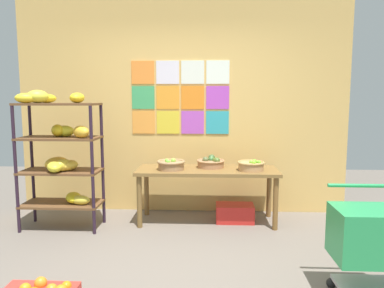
% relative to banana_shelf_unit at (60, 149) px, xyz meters
% --- Properties ---
extents(ground, '(9.73, 9.73, 0.00)m').
position_rel_banana_shelf_unit_xyz_m(ground, '(1.33, -1.14, -0.93)').
color(ground, '#6D6359').
extents(back_wall_with_art, '(4.29, 0.07, 2.99)m').
position_rel_banana_shelf_unit_xyz_m(back_wall_with_art, '(1.33, 0.76, 0.57)').
color(back_wall_with_art, '#DBAE5D').
rests_on(back_wall_with_art, ground).
extents(banana_shelf_unit, '(0.90, 0.50, 1.59)m').
position_rel_banana_shelf_unit_xyz_m(banana_shelf_unit, '(0.00, 0.00, 0.00)').
color(banana_shelf_unit, '#281928').
rests_on(banana_shelf_unit, ground).
extents(display_table, '(1.69, 0.60, 0.66)m').
position_rel_banana_shelf_unit_xyz_m(display_table, '(1.67, 0.28, -0.35)').
color(display_table, brown).
rests_on(display_table, ground).
extents(fruit_basket_centre, '(0.34, 0.34, 0.15)m').
position_rel_banana_shelf_unit_xyz_m(fruit_basket_centre, '(1.72, 0.39, -0.21)').
color(fruit_basket_centre, '#A6724C').
rests_on(fruit_basket_centre, display_table).
extents(fruit_basket_right, '(0.33, 0.33, 0.14)m').
position_rel_banana_shelf_unit_xyz_m(fruit_basket_right, '(1.24, 0.22, -0.21)').
color(fruit_basket_right, '#9E754E').
rests_on(fruit_basket_right, display_table).
extents(fruit_basket_back_left, '(0.32, 0.32, 0.14)m').
position_rel_banana_shelf_unit_xyz_m(fruit_basket_back_left, '(2.19, 0.21, -0.21)').
color(fruit_basket_back_left, tan).
rests_on(fruit_basket_back_left, display_table).
extents(produce_crate_under_table, '(0.46, 0.28, 0.21)m').
position_rel_banana_shelf_unit_xyz_m(produce_crate_under_table, '(2.01, 0.31, -0.82)').
color(produce_crate_under_table, red).
rests_on(produce_crate_under_table, ground).
extents(shopping_cart, '(0.52, 0.44, 0.83)m').
position_rel_banana_shelf_unit_xyz_m(shopping_cart, '(2.89, -1.39, -0.45)').
color(shopping_cart, black).
rests_on(shopping_cart, ground).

